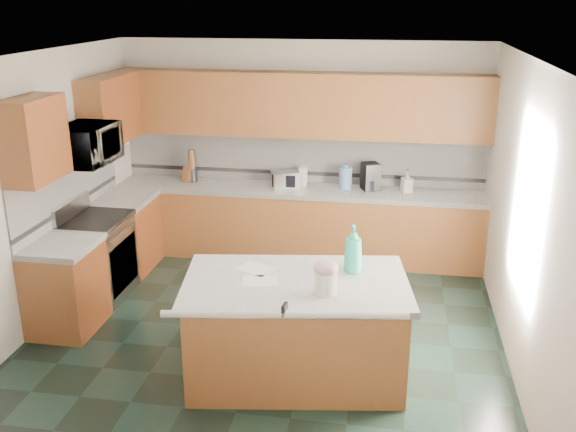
% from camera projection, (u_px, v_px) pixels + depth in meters
% --- Properties ---
extents(floor, '(4.60, 4.60, 0.00)m').
position_uv_depth(floor, '(268.00, 331.00, 6.45)').
color(floor, black).
rests_on(floor, ground).
extents(ceiling, '(4.60, 4.60, 0.00)m').
position_uv_depth(ceiling, '(264.00, 56.00, 5.57)').
color(ceiling, white).
rests_on(ceiling, ground).
extents(wall_back, '(4.60, 0.04, 2.70)m').
position_uv_depth(wall_back, '(302.00, 149.00, 8.17)').
color(wall_back, white).
rests_on(wall_back, ground).
extents(wall_front, '(4.60, 0.04, 2.70)m').
position_uv_depth(wall_front, '(191.00, 322.00, 3.84)').
color(wall_front, white).
rests_on(wall_front, ground).
extents(wall_left, '(0.04, 4.60, 2.70)m').
position_uv_depth(wall_left, '(37.00, 192.00, 6.37)').
color(wall_left, white).
rests_on(wall_left, ground).
extents(wall_right, '(0.04, 4.60, 2.70)m').
position_uv_depth(wall_right, '(524.00, 217.00, 5.65)').
color(wall_right, white).
rests_on(wall_right, ground).
extents(back_base_cab, '(4.60, 0.60, 0.86)m').
position_uv_depth(back_base_cab, '(298.00, 225.00, 8.17)').
color(back_base_cab, '#4E1F0C').
rests_on(back_base_cab, ground).
extents(back_countertop, '(4.60, 0.64, 0.06)m').
position_uv_depth(back_countertop, '(298.00, 190.00, 8.02)').
color(back_countertop, white).
rests_on(back_countertop, back_base_cab).
extents(back_upper_cab, '(4.60, 0.33, 0.78)m').
position_uv_depth(back_upper_cab, '(300.00, 105.00, 7.81)').
color(back_upper_cab, '#4E1F0C').
rests_on(back_upper_cab, wall_back).
extents(back_backsplash, '(4.60, 0.02, 0.63)m').
position_uv_depth(back_backsplash, '(301.00, 158.00, 8.18)').
color(back_backsplash, silver).
rests_on(back_backsplash, back_countertop).
extents(back_accent_band, '(4.60, 0.01, 0.05)m').
position_uv_depth(back_accent_band, '(301.00, 173.00, 8.24)').
color(back_accent_band, black).
rests_on(back_accent_band, back_countertop).
extents(left_base_cab_rear, '(0.60, 0.82, 0.86)m').
position_uv_depth(left_base_cab_rear, '(127.00, 235.00, 7.82)').
color(left_base_cab_rear, '#4E1F0C').
rests_on(left_base_cab_rear, ground).
extents(left_counter_rear, '(0.64, 0.82, 0.06)m').
position_uv_depth(left_counter_rear, '(124.00, 199.00, 7.67)').
color(left_counter_rear, white).
rests_on(left_counter_rear, left_base_cab_rear).
extents(left_base_cab_front, '(0.60, 0.72, 0.86)m').
position_uv_depth(left_base_cab_front, '(66.00, 289.00, 6.39)').
color(left_base_cab_front, '#4E1F0C').
rests_on(left_base_cab_front, ground).
extents(left_counter_front, '(0.64, 0.72, 0.06)m').
position_uv_depth(left_counter_front, '(61.00, 246.00, 6.24)').
color(left_counter_front, white).
rests_on(left_counter_front, left_base_cab_front).
extents(left_backsplash, '(0.02, 2.30, 0.63)m').
position_uv_depth(left_backsplash, '(68.00, 188.00, 6.91)').
color(left_backsplash, silver).
rests_on(left_backsplash, wall_left).
extents(left_accent_band, '(0.01, 2.30, 0.05)m').
position_uv_depth(left_accent_band, '(71.00, 205.00, 6.97)').
color(left_accent_band, black).
rests_on(left_accent_band, wall_left).
extents(left_upper_cab_rear, '(0.33, 1.09, 0.78)m').
position_uv_depth(left_upper_cab_rear, '(110.00, 110.00, 7.47)').
color(left_upper_cab_rear, '#4E1F0C').
rests_on(left_upper_cab_rear, wall_left).
extents(left_upper_cab_front, '(0.33, 0.72, 0.78)m').
position_uv_depth(left_upper_cab_front, '(34.00, 140.00, 5.92)').
color(left_upper_cab_front, '#4E1F0C').
rests_on(left_upper_cab_front, wall_left).
extents(range_body, '(0.60, 0.76, 0.88)m').
position_uv_depth(range_body, '(99.00, 259.00, 7.08)').
color(range_body, '#B7B7BC').
rests_on(range_body, ground).
extents(range_oven_door, '(0.02, 0.68, 0.55)m').
position_uv_depth(range_oven_door, '(124.00, 264.00, 7.05)').
color(range_oven_door, black).
rests_on(range_oven_door, range_body).
extents(range_cooktop, '(0.62, 0.78, 0.04)m').
position_uv_depth(range_cooktop, '(94.00, 220.00, 6.93)').
color(range_cooktop, black).
rests_on(range_cooktop, range_body).
extents(range_handle, '(0.02, 0.66, 0.02)m').
position_uv_depth(range_handle, '(123.00, 232.00, 6.92)').
color(range_handle, '#B7B7BC').
rests_on(range_handle, range_body).
extents(range_backguard, '(0.06, 0.76, 0.18)m').
position_uv_depth(range_backguard, '(71.00, 208.00, 6.93)').
color(range_backguard, '#B7B7BC').
rests_on(range_backguard, range_body).
extents(microwave, '(0.50, 0.73, 0.41)m').
position_uv_depth(microwave, '(86.00, 145.00, 6.66)').
color(microwave, '#B7B7BC').
rests_on(microwave, wall_left).
extents(island_base, '(1.93, 1.28, 0.86)m').
position_uv_depth(island_base, '(296.00, 332.00, 5.57)').
color(island_base, '#4E1F0C').
rests_on(island_base, ground).
extents(island_top, '(2.05, 1.39, 0.06)m').
position_uv_depth(island_top, '(296.00, 284.00, 5.42)').
color(island_top, white).
rests_on(island_top, island_base).
extents(island_bullnose, '(1.89, 0.34, 0.06)m').
position_uv_depth(island_bullnose, '(285.00, 315.00, 4.90)').
color(island_bullnose, white).
rests_on(island_bullnose, island_base).
extents(treat_jar, '(0.20, 0.20, 0.19)m').
position_uv_depth(treat_jar, '(326.00, 283.00, 5.15)').
color(treat_jar, white).
rests_on(treat_jar, island_top).
extents(treat_jar_lid, '(0.20, 0.20, 0.13)m').
position_uv_depth(treat_jar_lid, '(326.00, 268.00, 5.11)').
color(treat_jar_lid, pink).
rests_on(treat_jar_lid, treat_jar).
extents(treat_jar_knob, '(0.07, 0.02, 0.02)m').
position_uv_depth(treat_jar_knob, '(326.00, 263.00, 5.10)').
color(treat_jar_knob, tan).
rests_on(treat_jar_knob, treat_jar_lid).
extents(treat_jar_knob_end_l, '(0.04, 0.04, 0.04)m').
position_uv_depth(treat_jar_knob_end_l, '(322.00, 263.00, 5.10)').
color(treat_jar_knob_end_l, tan).
rests_on(treat_jar_knob_end_l, treat_jar_lid).
extents(treat_jar_knob_end_r, '(0.04, 0.04, 0.04)m').
position_uv_depth(treat_jar_knob_end_r, '(330.00, 263.00, 5.09)').
color(treat_jar_knob_end_r, tan).
rests_on(treat_jar_knob_end_r, treat_jar_lid).
extents(soap_bottle_island, '(0.19, 0.19, 0.42)m').
position_uv_depth(soap_bottle_island, '(353.00, 249.00, 5.53)').
color(soap_bottle_island, '#26AD8B').
rests_on(soap_bottle_island, island_top).
extents(paper_sheet_a, '(0.33, 0.27, 0.00)m').
position_uv_depth(paper_sheet_a, '(260.00, 280.00, 5.41)').
color(paper_sheet_a, white).
rests_on(paper_sheet_a, island_top).
extents(paper_sheet_b, '(0.38, 0.35, 0.00)m').
position_uv_depth(paper_sheet_b, '(255.00, 269.00, 5.65)').
color(paper_sheet_b, white).
rests_on(paper_sheet_b, island_top).
extents(clamp_body, '(0.04, 0.10, 0.08)m').
position_uv_depth(clamp_body, '(285.00, 309.00, 4.90)').
color(clamp_body, black).
rests_on(clamp_body, island_top).
extents(clamp_handle, '(0.01, 0.07, 0.01)m').
position_uv_depth(clamp_handle, '(283.00, 315.00, 4.86)').
color(clamp_handle, black).
rests_on(clamp_handle, island_top).
extents(knife_block, '(0.17, 0.19, 0.24)m').
position_uv_depth(knife_block, '(188.00, 174.00, 8.25)').
color(knife_block, '#472814').
rests_on(knife_block, back_countertop).
extents(utensil_crock, '(0.14, 0.14, 0.17)m').
position_uv_depth(utensil_crock, '(192.00, 175.00, 8.28)').
color(utensil_crock, black).
rests_on(utensil_crock, back_countertop).
extents(utensil_bundle, '(0.08, 0.08, 0.25)m').
position_uv_depth(utensil_bundle, '(191.00, 159.00, 8.21)').
color(utensil_bundle, '#472814').
rests_on(utensil_bundle, utensil_crock).
extents(toaster_oven, '(0.39, 0.34, 0.19)m').
position_uv_depth(toaster_oven, '(285.00, 179.00, 8.05)').
color(toaster_oven, '#B7B7BC').
rests_on(toaster_oven, back_countertop).
extents(toaster_oven_door, '(0.29, 0.01, 0.15)m').
position_uv_depth(toaster_oven_door, '(284.00, 181.00, 7.96)').
color(toaster_oven_door, black).
rests_on(toaster_oven_door, toaster_oven).
extents(paper_towel, '(0.11, 0.11, 0.25)m').
position_uv_depth(paper_towel, '(303.00, 177.00, 8.06)').
color(paper_towel, white).
rests_on(paper_towel, back_countertop).
extents(paper_towel_base, '(0.16, 0.16, 0.01)m').
position_uv_depth(paper_towel_base, '(303.00, 185.00, 8.10)').
color(paper_towel_base, '#B7B7BC').
rests_on(paper_towel_base, back_countertop).
extents(water_jug, '(0.17, 0.17, 0.27)m').
position_uv_depth(water_jug, '(345.00, 178.00, 7.93)').
color(water_jug, '#6390C3').
rests_on(water_jug, back_countertop).
extents(water_jug_neck, '(0.08, 0.08, 0.04)m').
position_uv_depth(water_jug_neck, '(346.00, 166.00, 7.88)').
color(water_jug_neck, '#6390C3').
rests_on(water_jug_neck, water_jug).
extents(coffee_maker, '(0.27, 0.28, 0.34)m').
position_uv_depth(coffee_maker, '(371.00, 177.00, 7.89)').
color(coffee_maker, black).
rests_on(coffee_maker, back_countertop).
extents(coffee_carafe, '(0.14, 0.14, 0.14)m').
position_uv_depth(coffee_carafe, '(370.00, 185.00, 7.88)').
color(coffee_carafe, black).
rests_on(coffee_carafe, back_countertop).
extents(soap_bottle_back, '(0.16, 0.16, 0.26)m').
position_uv_depth(soap_bottle_back, '(407.00, 182.00, 7.81)').
color(soap_bottle_back, white).
rests_on(soap_bottle_back, back_countertop).
extents(soap_back_cap, '(0.02, 0.02, 0.03)m').
position_uv_depth(soap_back_cap, '(408.00, 170.00, 7.76)').
color(soap_back_cap, red).
rests_on(soap_back_cap, soap_bottle_back).
extents(window_light_proxy, '(0.02, 1.40, 1.10)m').
position_uv_depth(window_light_proxy, '(527.00, 208.00, 5.42)').
color(window_light_proxy, white).
rests_on(window_light_proxy, wall_right).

